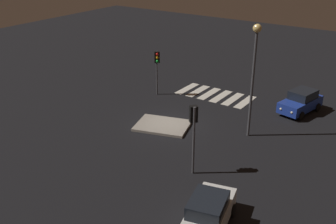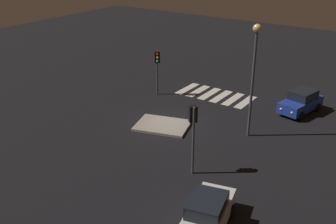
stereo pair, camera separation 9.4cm
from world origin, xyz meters
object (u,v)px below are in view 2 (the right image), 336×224
object	(u,v)px
car_blue	(301,102)
traffic_light_west	(193,123)
car_white	(208,213)
traffic_light_east	(157,62)
street_lamp	(254,62)
traffic_island	(162,125)

from	to	relation	value
car_blue	traffic_light_west	xyz separation A→B (m)	(2.39, 12.43, 2.33)
car_white	car_blue	bearing A→B (deg)	-10.15
traffic_light_east	street_lamp	bearing A→B (deg)	30.92
car_blue	traffic_light_east	distance (m)	12.15
traffic_island	traffic_light_east	xyz separation A→B (m)	(4.09, -5.01, 2.87)
street_lamp	car_white	bearing A→B (deg)	103.86
traffic_island	traffic_light_west	bearing A→B (deg)	140.97
car_blue	car_white	xyz separation A→B (m)	(-0.85, 16.30, 0.02)
car_blue	traffic_island	bearing A→B (deg)	-28.81
traffic_light_east	traffic_island	bearing A→B (deg)	-4.06
traffic_light_west	street_lamp	bearing A→B (deg)	-53.38
traffic_island	traffic_light_east	size ratio (longest dim) A/B	1.14
car_white	traffic_light_east	distance (m)	17.99
car_white	street_lamp	bearing A→B (deg)	0.73
traffic_light_east	traffic_light_west	bearing A→B (deg)	1.80
car_blue	traffic_light_west	distance (m)	12.87
traffic_island	car_blue	size ratio (longest dim) A/B	1.04
car_white	traffic_light_west	world-z (taller)	traffic_light_west
car_blue	street_lamp	world-z (taller)	street_lamp
car_white	street_lamp	distance (m)	11.35
car_blue	traffic_light_west	size ratio (longest dim) A/B	1.02
street_lamp	traffic_light_west	bearing A→B (deg)	83.36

